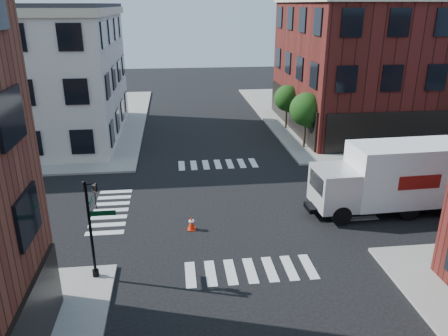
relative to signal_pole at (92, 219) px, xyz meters
name	(u,v)px	position (x,y,z in m)	size (l,w,h in m)	color
ground	(230,204)	(6.72, 6.68, -2.86)	(120.00, 120.00, 0.00)	black
sidewalk_ne	(394,112)	(27.72, 27.68, -2.78)	(30.00, 30.00, 0.15)	gray
building_ne	(423,63)	(27.22, 22.68, 3.14)	(25.00, 16.00, 12.00)	#3F140F
tree_near	(307,111)	(14.28, 16.65, 0.30)	(2.69, 2.69, 4.49)	black
tree_far	(288,99)	(14.28, 22.65, 0.02)	(2.43, 2.43, 4.07)	black
signal_pole	(92,219)	(0.00, 0.00, 0.00)	(1.29, 1.24, 4.60)	black
box_truck	(393,177)	(15.71, 4.73, -0.77)	(8.95, 3.00, 4.01)	white
traffic_cone	(192,223)	(4.28, 3.83, -2.49)	(0.45, 0.45, 0.76)	#F92E0B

